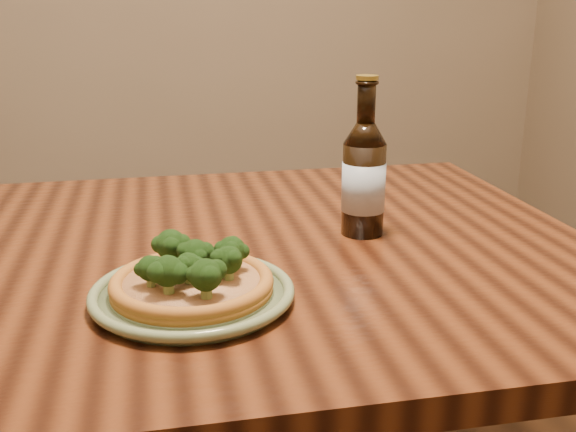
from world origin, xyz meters
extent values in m
cube|color=#4D2410|center=(0.00, 0.10, 0.73)|extent=(1.60, 0.90, 0.04)
cylinder|color=#4D2410|center=(0.73, 0.48, 0.35)|extent=(0.07, 0.07, 0.71)
cylinder|color=#6E7F58|center=(0.17, -0.09, 0.76)|extent=(0.23, 0.23, 0.01)
torus|color=#6E7F58|center=(0.17, -0.09, 0.76)|extent=(0.25, 0.25, 0.01)
torus|color=#6E7F58|center=(0.17, -0.09, 0.76)|extent=(0.20, 0.20, 0.01)
cylinder|color=#AC6B26|center=(0.17, -0.09, 0.77)|extent=(0.20, 0.20, 0.01)
torus|color=#AC6B26|center=(0.17, -0.09, 0.78)|extent=(0.20, 0.20, 0.02)
cylinder|color=#D0BA7F|center=(0.17, -0.09, 0.78)|extent=(0.17, 0.17, 0.01)
sphere|color=#244B17|center=(0.18, -0.07, 0.81)|extent=(0.04, 0.04, 0.04)
sphere|color=#244B17|center=(0.21, -0.10, 0.80)|extent=(0.04, 0.04, 0.03)
sphere|color=#244B17|center=(0.14, -0.13, 0.81)|extent=(0.05, 0.05, 0.04)
sphere|color=#244B17|center=(0.16, -0.10, 0.80)|extent=(0.04, 0.04, 0.03)
sphere|color=#244B17|center=(0.22, -0.07, 0.81)|extent=(0.04, 0.04, 0.04)
sphere|color=#244B17|center=(0.12, -0.10, 0.80)|extent=(0.04, 0.04, 0.03)
sphere|color=#244B17|center=(0.15, -0.04, 0.81)|extent=(0.04, 0.04, 0.04)
sphere|color=#244B17|center=(0.18, -0.15, 0.81)|extent=(0.04, 0.04, 0.04)
cylinder|color=black|center=(0.45, 0.11, 0.82)|extent=(0.07, 0.07, 0.15)
cone|color=black|center=(0.45, 0.11, 0.91)|extent=(0.07, 0.07, 0.03)
cylinder|color=black|center=(0.45, 0.11, 0.96)|extent=(0.03, 0.03, 0.06)
torus|color=black|center=(0.45, 0.11, 0.99)|extent=(0.04, 0.04, 0.01)
cylinder|color=#A58C33|center=(0.45, 0.11, 1.00)|extent=(0.03, 0.03, 0.01)
cylinder|color=silver|center=(0.45, 0.11, 0.83)|extent=(0.07, 0.07, 0.08)
camera|label=1|loc=(0.13, -0.86, 1.11)|focal=42.00mm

